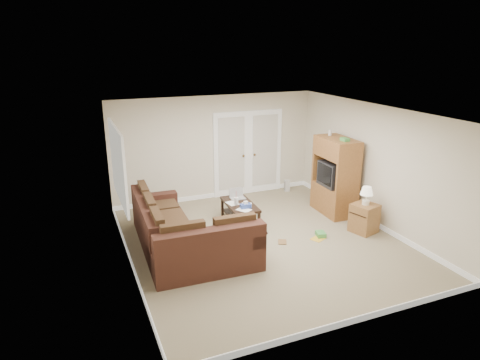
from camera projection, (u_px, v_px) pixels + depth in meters
name	position (u px, v px, depth m)	size (l,w,h in m)	color
floor	(263.00, 242.00, 8.23)	(5.50, 5.50, 0.00)	gray
ceiling	(266.00, 112.00, 7.46)	(5.00, 5.50, 0.02)	white
wall_left	(126.00, 198.00, 6.94)	(0.02, 5.50, 2.50)	beige
wall_right	(375.00, 166.00, 8.75)	(0.02, 5.50, 2.50)	beige
wall_back	(215.00, 148.00, 10.27)	(5.00, 0.02, 2.50)	beige
wall_front	(358.00, 242.00, 5.42)	(5.00, 0.02, 2.50)	beige
baseboards	(263.00, 240.00, 8.21)	(5.00, 5.50, 0.10)	silver
french_doors	(248.00, 153.00, 10.61)	(1.80, 0.05, 2.13)	silver
window_left	(118.00, 165.00, 7.74)	(0.05, 1.92, 1.42)	silver
sectional_sofa	(181.00, 237.00, 7.67)	(1.90, 2.86, 0.87)	#422319
coffee_table	(240.00, 212.00, 9.04)	(0.60, 1.11, 0.74)	black
tv_armoire	(335.00, 176.00, 9.42)	(0.62, 1.08, 1.83)	brown
side_cabinet	(364.00, 216.00, 8.58)	(0.56, 0.56, 0.96)	olive
space_heater	(287.00, 186.00, 11.00)	(0.12, 0.10, 0.30)	silver
floor_magazine	(318.00, 239.00, 8.36)	(0.28, 0.22, 0.01)	gold
floor_greenbox	(321.00, 234.00, 8.46)	(0.17, 0.22, 0.09)	#449443
floor_book	(278.00, 242.00, 8.22)	(0.16, 0.22, 0.02)	brown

